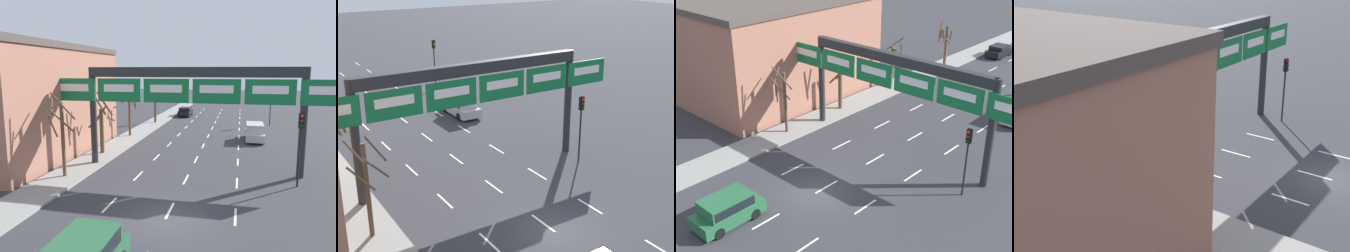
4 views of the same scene
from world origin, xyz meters
The scene contains 12 objects.
ground_plane centered at (0.00, 0.00, 0.00)m, with size 220.00×220.00×0.00m, color #333338.
sidewalk_left centered at (-8.00, 0.00, 0.07)m, with size 2.80×110.00×0.15m.
lane_dashes centered at (0.00, 13.50, 0.01)m, with size 6.72×67.00×0.01m.
sign_gantry centered at (0.00, 7.99, 5.77)m, with size 20.55×0.70×7.34m.
building_near centered at (-15.68, 10.12, 4.62)m, with size 11.99×17.53×9.23m.
car_black centered at (-5.13, 36.16, 0.76)m, with size 1.84×4.26×1.42m.
suv_green centered at (-1.56, -5.46, 0.95)m, with size 1.94×4.08×1.70m.
traffic_light_near_gantry centered at (6.94, 6.11, 3.28)m, with size 0.30×0.35×4.59m.
tree_bare_closest centered at (-8.20, 18.82, 2.73)m, with size 2.34×1.97×4.84m.
tree_bare_second centered at (-8.04, 28.22, 2.79)m, with size 1.87×1.80×4.97m.
tree_bare_third centered at (-7.97, 4.46, 3.02)m, with size 2.00×1.34×5.64m.
tree_bare_furthest centered at (-8.11, 11.00, 2.55)m, with size 2.18×2.17×5.27m.
Camera 3 is at (18.27, -17.24, 16.48)m, focal length 50.00 mm.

